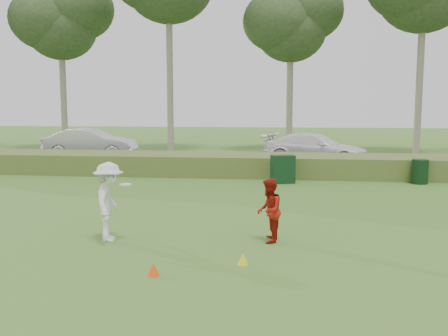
# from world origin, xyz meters

# --- Properties ---
(ground) EXTENTS (120.00, 120.00, 0.00)m
(ground) POSITION_xyz_m (0.00, 0.00, 0.00)
(ground) COLOR #386822
(ground) RESTS_ON ground
(reed_strip) EXTENTS (80.00, 3.00, 0.90)m
(reed_strip) POSITION_xyz_m (0.00, 12.00, 0.45)
(reed_strip) COLOR #4B6127
(reed_strip) RESTS_ON ground
(park_road) EXTENTS (80.00, 6.00, 0.06)m
(park_road) POSITION_xyz_m (0.00, 17.00, 0.03)
(park_road) COLOR #2D2D2D
(park_road) RESTS_ON ground
(tree_2) EXTENTS (6.50, 6.50, 12.00)m
(tree_2) POSITION_xyz_m (-14.00, 24.00, 8.97)
(tree_2) COLOR gray
(tree_2) RESTS_ON ground
(tree_4) EXTENTS (6.24, 6.24, 11.50)m
(tree_4) POSITION_xyz_m (2.00, 24.50, 8.59)
(tree_4) COLOR gray
(tree_4) RESTS_ON ground
(player_white) EXTENTS (0.97, 1.28, 1.82)m
(player_white) POSITION_xyz_m (-2.24, 0.61, 0.91)
(player_white) COLOR white
(player_white) RESTS_ON ground
(player_red) EXTENTS (0.58, 0.73, 1.46)m
(player_red) POSITION_xyz_m (1.41, 0.93, 0.73)
(player_red) COLOR #9E170D
(player_red) RESTS_ON ground
(cone_orange) EXTENTS (0.23, 0.23, 0.25)m
(cone_orange) POSITION_xyz_m (-0.62, -1.61, 0.13)
(cone_orange) COLOR #FF470D
(cone_orange) RESTS_ON ground
(cone_yellow) EXTENTS (0.21, 0.21, 0.23)m
(cone_yellow) POSITION_xyz_m (0.96, -0.76, 0.12)
(cone_yellow) COLOR yellow
(cone_yellow) RESTS_ON ground
(utility_cabinet) EXTENTS (1.02, 0.80, 1.12)m
(utility_cabinet) POSITION_xyz_m (1.67, 9.71, 0.56)
(utility_cabinet) COLOR black
(utility_cabinet) RESTS_ON ground
(trash_bin) EXTENTS (0.77, 0.77, 0.97)m
(trash_bin) POSITION_xyz_m (7.08, 10.21, 0.48)
(trash_bin) COLOR black
(trash_bin) RESTS_ON ground
(car_mid) EXTENTS (5.30, 2.12, 1.72)m
(car_mid) POSITION_xyz_m (-9.34, 17.19, 0.92)
(car_mid) COLOR silver
(car_mid) RESTS_ON park_road
(car_right) EXTENTS (5.89, 3.82, 1.59)m
(car_right) POSITION_xyz_m (3.32, 16.04, 0.85)
(car_right) COLOR white
(car_right) RESTS_ON park_road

